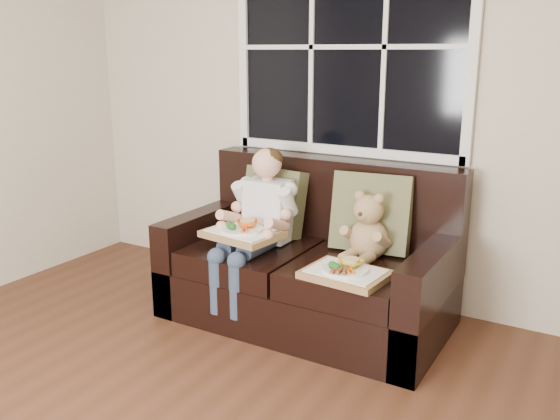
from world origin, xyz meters
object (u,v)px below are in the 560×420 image
Objects in this scene: tray_left at (243,232)px; tray_right at (346,272)px; child at (259,214)px; teddy_bear at (368,231)px; loveseat at (311,269)px.

tray_left reaches higher than tray_right.
child is 2.01× the size of tray_right.
child is 2.25× the size of teddy_bear.
loveseat reaches higher than tray_right.
tray_right is (0.03, -0.36, -0.13)m from teddy_bear.
teddy_bear is (0.36, 0.02, 0.30)m from loveseat.
teddy_bear is 0.74m from tray_left.
child reaches higher than teddy_bear.
tray_right is at bearing 2.32° from tray_left.
tray_right is (0.69, -0.22, -0.18)m from child.
teddy_bear is at bearing 31.12° from tray_left.
teddy_bear reaches higher than tray_left.
loveseat is at bearing 143.41° from tray_right.
tray_left is (-0.32, -0.27, 0.27)m from loveseat.
loveseat reaches higher than teddy_bear.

